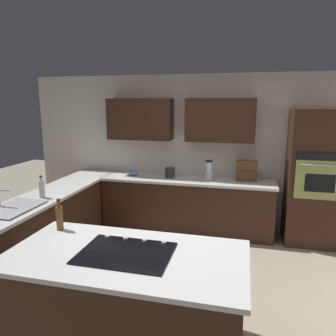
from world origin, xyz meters
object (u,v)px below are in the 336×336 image
object	(u,v)px
mixing_bowl	(134,172)
spice_rack	(247,171)
wall_oven	(315,178)
sink_unit	(13,207)
blender	(209,171)
dish_soap_bottle	(42,189)
oil_bottle	(60,217)
kettle	(170,173)
cooktop	(126,252)

from	to	relation	value
mixing_bowl	spice_rack	xyz separation A→B (m)	(-1.90, -0.04, 0.12)
wall_oven	mixing_bowl	xyz separation A→B (m)	(2.90, -0.05, -0.08)
sink_unit	blender	xyz separation A→B (m)	(-2.08, -2.02, 0.12)
dish_soap_bottle	oil_bottle	bearing A→B (deg)	132.81
mixing_bowl	kettle	world-z (taller)	kettle
spice_rack	sink_unit	bearing A→B (deg)	37.48
kettle	dish_soap_bottle	xyz separation A→B (m)	(1.37, 1.54, 0.04)
oil_bottle	kettle	bearing A→B (deg)	-102.35
wall_oven	blender	size ratio (longest dim) A/B	6.45
sink_unit	oil_bottle	distance (m)	1.00
wall_oven	spice_rack	size ratio (longest dim) A/B	6.14
mixing_bowl	oil_bottle	world-z (taller)	oil_bottle
dish_soap_bottle	kettle	bearing A→B (deg)	-131.72
wall_oven	spice_rack	bearing A→B (deg)	-4.81
cooktop	mixing_bowl	xyz separation A→B (m)	(0.93, -2.75, 0.04)
dish_soap_bottle	spice_rack	bearing A→B (deg)	-149.00
wall_oven	cooktop	size ratio (longest dim) A/B	2.70
mixing_bowl	kettle	distance (m)	0.65
wall_oven	sink_unit	distance (m)	4.17
blender	kettle	bearing A→B (deg)	0.00
cooktop	kettle	xyz separation A→B (m)	(0.28, -2.75, 0.07)
oil_bottle	mixing_bowl	bearing A→B (deg)	-87.28
blender	oil_bottle	world-z (taller)	same
blender	kettle	distance (m)	0.65
dish_soap_bottle	blender	bearing A→B (deg)	-142.74
sink_unit	spice_rack	bearing A→B (deg)	-142.52
dish_soap_bottle	sink_unit	bearing A→B (deg)	83.05
mixing_bowl	spice_rack	distance (m)	1.90
cooktop	spice_rack	world-z (taller)	spice_rack
spice_rack	kettle	size ratio (longest dim) A/B	2.01
mixing_bowl	wall_oven	bearing A→B (deg)	179.08
spice_rack	dish_soap_bottle	size ratio (longest dim) A/B	1.12
blender	dish_soap_bottle	distance (m)	2.54
cooktop	oil_bottle	bearing A→B (deg)	-21.17
oil_bottle	cooktop	bearing A→B (deg)	158.83
spice_rack	dish_soap_bottle	bearing A→B (deg)	31.00
cooktop	wall_oven	bearing A→B (deg)	-126.04
spice_rack	dish_soap_bottle	xyz separation A→B (m)	(2.62, 1.57, -0.05)
kettle	oil_bottle	bearing A→B (deg)	77.65
sink_unit	oil_bottle	size ratio (longest dim) A/B	2.20
oil_bottle	sink_unit	bearing A→B (deg)	-25.29
sink_unit	blender	world-z (taller)	blender
cooktop	spice_rack	size ratio (longest dim) A/B	2.28
kettle	blender	bearing A→B (deg)	-180.00
spice_rack	dish_soap_bottle	world-z (taller)	spice_rack
mixing_bowl	kettle	xyz separation A→B (m)	(-0.65, 0.00, 0.03)
wall_oven	dish_soap_bottle	xyz separation A→B (m)	(3.62, 1.49, -0.01)
spice_rack	oil_bottle	distance (m)	3.05
wall_oven	blender	world-z (taller)	wall_oven
cooktop	spice_rack	xyz separation A→B (m)	(-0.97, -2.79, 0.16)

